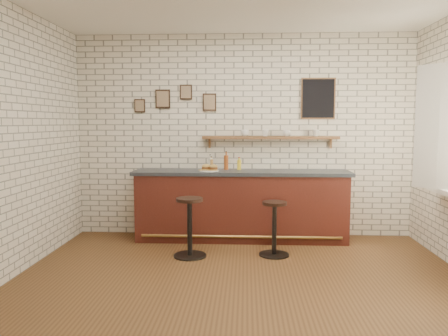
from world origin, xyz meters
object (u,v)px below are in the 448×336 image
(shelf_cup_c, at_px, (287,133))
(shelf_cup_d, at_px, (316,133))
(bitters_bottle_white, at_px, (210,163))
(condiment_bottle_yellow, at_px, (239,164))
(bar_stool_left, at_px, (190,225))
(sandwich_plate, at_px, (209,171))
(bar_stool_right, at_px, (274,227))
(bar_counter, at_px, (241,205))
(ciabatta_sandwich, at_px, (210,167))
(bitters_bottle_amber, at_px, (226,162))
(shelf_cup_a, at_px, (245,133))
(shelf_cup_b, at_px, (265,133))
(bitters_bottle_brown, at_px, (211,164))

(shelf_cup_c, relative_size, shelf_cup_d, 1.07)
(bitters_bottle_white, bearing_deg, condiment_bottle_yellow, 0.00)
(bar_stool_left, bearing_deg, sandwich_plate, 76.94)
(condiment_bottle_yellow, height_order, bar_stool_right, condiment_bottle_yellow)
(bar_counter, xyz_separation_m, sandwich_plate, (-0.46, -0.07, 0.51))
(ciabatta_sandwich, relative_size, bitters_bottle_white, 1.18)
(bitters_bottle_amber, bearing_deg, shelf_cup_a, 15.96)
(bar_stool_right, xyz_separation_m, shelf_cup_c, (0.23, 0.96, 1.17))
(bar_counter, relative_size, condiment_bottle_yellow, 16.80)
(bitters_bottle_white, relative_size, bar_stool_left, 0.29)
(bitters_bottle_amber, xyz_separation_m, shelf_cup_c, (0.88, 0.08, 0.42))
(shelf_cup_c, bearing_deg, bar_counter, 100.95)
(bitters_bottle_white, distance_m, bar_stool_right, 1.45)
(ciabatta_sandwich, distance_m, bitters_bottle_amber, 0.30)
(bar_counter, bearing_deg, shelf_cup_b, 30.00)
(shelf_cup_c, distance_m, shelf_cup_d, 0.43)
(bitters_bottle_amber, distance_m, shelf_cup_d, 1.38)
(sandwich_plate, distance_m, bitters_bottle_brown, 0.21)
(bitters_bottle_brown, xyz_separation_m, bar_stool_right, (0.88, -0.88, -0.72))
(bar_stool_left, bearing_deg, bitters_bottle_amber, 66.92)
(bitters_bottle_white, xyz_separation_m, condiment_bottle_yellow, (0.43, 0.00, -0.01))
(bitters_bottle_brown, height_order, shelf_cup_a, shelf_cup_a)
(shelf_cup_b, bearing_deg, bitters_bottle_amber, 114.64)
(bar_counter, distance_m, bar_stool_right, 0.88)
(ciabatta_sandwich, height_order, shelf_cup_a, shelf_cup_a)
(sandwich_plate, xyz_separation_m, shelf_cup_b, (0.81, 0.28, 0.53))
(ciabatta_sandwich, relative_size, condiment_bottle_yellow, 1.42)
(shelf_cup_b, bearing_deg, condiment_bottle_yellow, 118.47)
(bar_stool_left, bearing_deg, ciabatta_sandwich, 76.18)
(bitters_bottle_amber, bearing_deg, bar_stool_right, -53.19)
(shelf_cup_d, bearing_deg, shelf_cup_c, 145.62)
(bitters_bottle_amber, relative_size, shelf_cup_b, 2.54)
(bitters_bottle_brown, xyz_separation_m, shelf_cup_a, (0.50, 0.08, 0.46))
(shelf_cup_c, height_order, shelf_cup_d, shelf_cup_d)
(ciabatta_sandwich, distance_m, bar_stool_right, 1.31)
(ciabatta_sandwich, bearing_deg, bar_stool_right, -37.68)
(ciabatta_sandwich, bearing_deg, bitters_bottle_brown, 88.91)
(sandwich_plate, bearing_deg, ciabatta_sandwich, 0.00)
(condiment_bottle_yellow, distance_m, bar_stool_left, 1.34)
(bitters_bottle_white, bearing_deg, shelf_cup_b, 5.57)
(ciabatta_sandwich, bearing_deg, shelf_cup_c, 13.95)
(shelf_cup_a, xyz_separation_m, shelf_cup_c, (0.61, 0.00, -0.00))
(bar_stool_left, bearing_deg, bitters_bottle_brown, 78.67)
(bar_counter, distance_m, shelf_cup_a, 1.06)
(shelf_cup_c, bearing_deg, bar_stool_right, 160.72)
(sandwich_plate, height_order, ciabatta_sandwich, ciabatta_sandwich)
(bar_stool_right, relative_size, shelf_cup_a, 5.84)
(bitters_bottle_amber, height_order, bar_stool_right, bitters_bottle_amber)
(bitters_bottle_amber, relative_size, shelf_cup_a, 2.26)
(shelf_cup_a, bearing_deg, bitters_bottle_white, 178.91)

